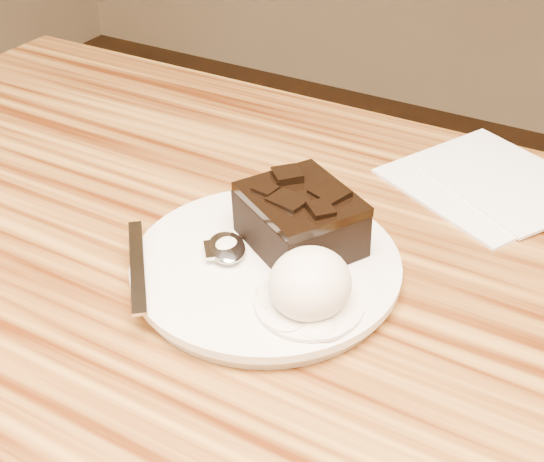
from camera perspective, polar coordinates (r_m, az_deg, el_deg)
The scene contains 8 objects.
plate at distance 0.57m, azimuth -0.49°, elevation -3.03°, with size 0.22×0.22×0.02m, color white.
brownie at distance 0.58m, azimuth 2.27°, elevation 0.67°, with size 0.09×0.08×0.04m, color black.
ice_cream_scoop at distance 0.51m, azimuth 3.07°, elevation -4.23°, with size 0.06×0.06×0.05m, color white.
melt_puddle at distance 0.53m, azimuth 3.00°, elevation -5.89°, with size 0.08×0.08×0.00m, color white.
spoon at distance 0.57m, azimuth -3.68°, elevation -1.47°, with size 0.03×0.17×0.01m, color silver, non-canonical shape.
napkin at distance 0.73m, azimuth 16.95°, elevation 3.89°, with size 0.16×0.16×0.01m, color white.
crumb_a at distance 0.56m, azimuth 4.00°, elevation -3.21°, with size 0.01×0.01×0.00m, color black.
crumb_b at distance 0.59m, azimuth -2.66°, elevation -0.59°, with size 0.01×0.01×0.00m, color black.
Camera 1 is at (0.19, -0.32, 1.12)m, focal length 46.81 mm.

